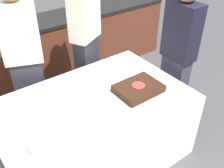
# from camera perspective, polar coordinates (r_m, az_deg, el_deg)

# --- Properties ---
(ground_plane) EXTENTS (14.00, 14.00, 0.00)m
(ground_plane) POSITION_cam_1_polar(r_m,az_deg,el_deg) (2.87, -3.45, -15.37)
(ground_plane) COLOR #424247
(back_counter) EXTENTS (4.40, 0.58, 0.92)m
(back_counter) POSITION_cam_1_polar(r_m,az_deg,el_deg) (3.77, -17.64, 5.66)
(back_counter) COLOR #5B2D1E
(back_counter) RESTS_ON ground_plane
(dining_table) EXTENTS (1.73, 1.12, 0.74)m
(dining_table) POSITION_cam_1_polar(r_m,az_deg,el_deg) (2.60, -3.74, -10.13)
(dining_table) COLOR white
(dining_table) RESTS_ON ground_plane
(cake) EXTENTS (0.45, 0.35, 0.08)m
(cake) POSITION_cam_1_polar(r_m,az_deg,el_deg) (2.44, 5.74, -0.99)
(cake) COLOR #B7B2AD
(cake) RESTS_ON dining_table
(plate_stack) EXTENTS (0.23, 0.23, 0.07)m
(plate_stack) POSITION_cam_1_polar(r_m,az_deg,el_deg) (2.20, -13.82, -6.88)
(plate_stack) COLOR white
(plate_stack) RESTS_ON dining_table
(wine_glass) EXTENTS (0.06, 0.06, 0.17)m
(wine_glass) POSITION_cam_1_polar(r_m,az_deg,el_deg) (1.90, -17.30, -12.38)
(wine_glass) COLOR white
(wine_glass) RESTS_ON dining_table
(side_plate_near_cake) EXTENTS (0.20, 0.20, 0.00)m
(side_plate_near_cake) POSITION_cam_1_polar(r_m,az_deg,el_deg) (2.70, 2.70, 2.15)
(side_plate_near_cake) COLOR white
(side_plate_near_cake) RESTS_ON dining_table
(utensil_pile) EXTENTS (0.13, 0.09, 0.02)m
(utensil_pile) POSITION_cam_1_polar(r_m,az_deg,el_deg) (2.10, 5.85, -8.99)
(utensil_pile) COLOR white
(utensil_pile) RESTS_ON dining_table
(person_cutting_cake) EXTENTS (0.42, 0.35, 1.65)m
(person_cutting_cake) POSITION_cam_1_polar(r_m,az_deg,el_deg) (3.04, -5.67, 8.41)
(person_cutting_cake) COLOR #282833
(person_cutting_cake) RESTS_ON ground_plane
(person_seated_right) EXTENTS (0.22, 0.35, 1.64)m
(person_seated_right) POSITION_cam_1_polar(r_m,az_deg,el_deg) (2.90, 14.17, 6.26)
(person_seated_right) COLOR #383347
(person_seated_right) RESTS_ON ground_plane
(person_standing_back) EXTENTS (0.41, 0.32, 1.69)m
(person_standing_back) POSITION_cam_1_polar(r_m,az_deg,el_deg) (2.78, -18.36, 4.56)
(person_standing_back) COLOR #282833
(person_standing_back) RESTS_ON ground_plane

